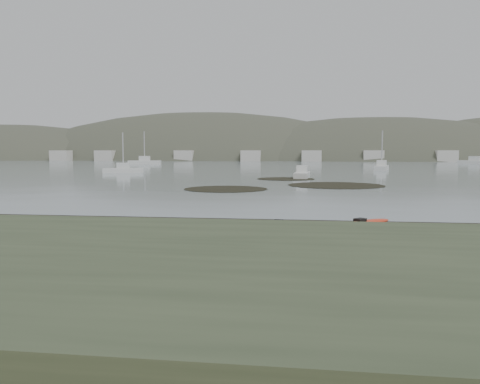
# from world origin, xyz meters

# --- Properties ---
(ground) EXTENTS (600.00, 600.00, 0.00)m
(ground) POSITION_xyz_m (0.00, 0.00, 0.00)
(ground) COLOR tan
(ground) RESTS_ON ground
(wet_sand) EXTENTS (60.00, 60.00, 0.00)m
(wet_sand) POSITION_xyz_m (0.00, -0.30, 0.00)
(wet_sand) COLOR brown
(wet_sand) RESTS_ON ground
(water) EXTENTS (1200.00, 1200.00, 0.00)m
(water) POSITION_xyz_m (0.00, 300.00, 0.01)
(water) COLOR slate
(water) RESTS_ON ground
(bluff) EXTENTS (60.00, 8.00, 2.00)m
(bluff) POSITION_xyz_m (0.00, -17.50, 1.00)
(bluff) COLOR #475138
(bluff) RESTS_ON ground
(kayaks) EXTENTS (23.40, 8.16, 0.34)m
(kayaks) POSITION_xyz_m (0.77, -4.12, 0.17)
(kayaks) COLOR #86B624
(kayaks) RESTS_ON ground
(kelp_mats) EXTENTS (20.27, 25.28, 0.04)m
(kelp_mats) POSITION_xyz_m (2.37, 26.94, 0.03)
(kelp_mats) COLOR black
(kelp_mats) RESTS_ON water
(moored_boats) EXTENTS (101.33, 82.69, 1.25)m
(moored_boats) POSITION_xyz_m (2.29, 85.62, 0.56)
(moored_boats) COLOR silver
(moored_boats) RESTS_ON ground
(far_hills) EXTENTS (550.00, 135.00, 80.00)m
(far_hills) POSITION_xyz_m (39.38, 193.97, -15.93)
(far_hills) COLOR #384235
(far_hills) RESTS_ON ground
(far_town) EXTENTS (199.00, 5.00, 4.00)m
(far_town) POSITION_xyz_m (6.00, 145.00, 2.00)
(far_town) COLOR beige
(far_town) RESTS_ON ground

